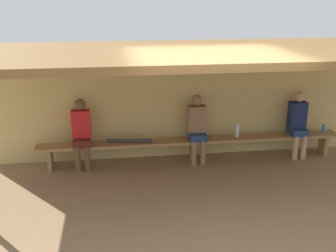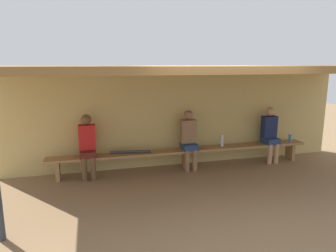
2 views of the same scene
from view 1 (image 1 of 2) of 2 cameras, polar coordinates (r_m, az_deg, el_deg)
name	(u,v)px [view 1 (image 1 of 2)]	position (r m, az deg, el deg)	size (l,w,h in m)	color
ground_plane	(211,198)	(6.83, 6.03, -9.94)	(24.00, 24.00, 0.00)	#8C6D4C
back_wall	(189,102)	(8.25, 2.98, 3.39)	(8.00, 0.20, 2.20)	tan
dugout_roof	(205,53)	(6.77, 5.24, 10.09)	(8.00, 2.80, 0.12)	brown
bench	(193,143)	(8.04, 3.50, -2.34)	(6.00, 0.36, 0.46)	#9E7547
player_in_blue	(81,131)	(7.81, -12.01, -0.71)	(0.34, 0.42, 1.34)	#591E19
player_in_red	(298,121)	(8.61, 17.68, 0.61)	(0.34, 0.42, 1.34)	navy
player_leftmost	(197,126)	(7.95, 4.07, 0.00)	(0.34, 0.42, 1.34)	navy
water_bottle_blue	(237,131)	(8.22, 9.63, -0.63)	(0.08, 0.08, 0.27)	silver
water_bottle_green	(324,128)	(8.92, 20.89, -0.30)	(0.06, 0.06, 0.21)	blue
baseball_bat	(129,141)	(7.86, -5.40, -2.06)	(0.07, 0.07, 0.88)	#333338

